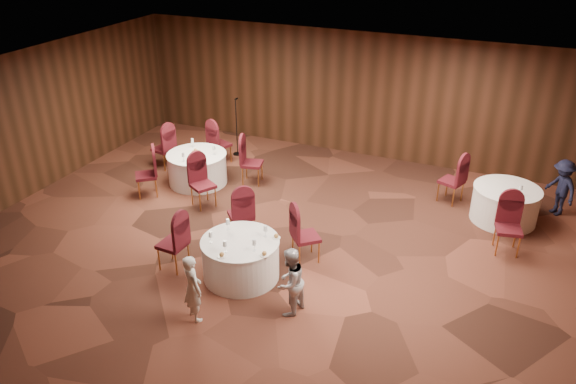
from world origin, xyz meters
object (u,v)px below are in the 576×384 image
at_px(table_left, 197,168).
at_px(woman_b, 290,282).
at_px(table_main, 241,258).
at_px(mic_stand, 237,139).
at_px(man_c, 561,187).
at_px(woman_a, 193,288).
at_px(table_right, 505,204).

relative_size(table_left, woman_b, 1.18).
xyz_separation_m(table_main, mic_stand, (-2.66, 4.85, 0.07)).
relative_size(table_main, table_left, 0.99).
bearing_deg(mic_stand, table_main, -61.22).
distance_m(woman_b, man_c, 6.60).
relative_size(woman_a, man_c, 0.94).
relative_size(mic_stand, man_c, 1.24).
distance_m(table_right, woman_a, 6.79).
distance_m(mic_stand, woman_a, 6.65).
distance_m(table_left, table_right, 6.90).
height_order(table_main, woman_b, woman_b).
xyz_separation_m(table_left, mic_stand, (0.06, 1.89, 0.07)).
bearing_deg(woman_b, man_c, 155.07).
bearing_deg(table_main, woman_a, -96.57).
bearing_deg(table_right, man_c, 36.13).
height_order(table_left, man_c, man_c).
bearing_deg(table_main, table_right, 44.15).
height_order(table_right, woman_b, woman_b).
xyz_separation_m(woman_a, man_c, (5.28, 6.04, 0.03)).
distance_m(table_main, woman_b, 1.34).
distance_m(mic_stand, woman_b, 6.64).
bearing_deg(man_c, table_left, -115.80).
distance_m(table_right, woman_b, 5.41).
bearing_deg(man_c, woman_b, -75.16).
relative_size(table_right, man_c, 1.10).
height_order(table_left, table_right, same).
bearing_deg(woman_a, table_left, -25.95).
height_order(woman_b, man_c, man_c).
xyz_separation_m(table_left, man_c, (7.85, 1.77, 0.25)).
relative_size(mic_stand, woman_a, 1.31).
relative_size(woman_b, man_c, 0.95).
bearing_deg(woman_b, mic_stand, -132.85).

